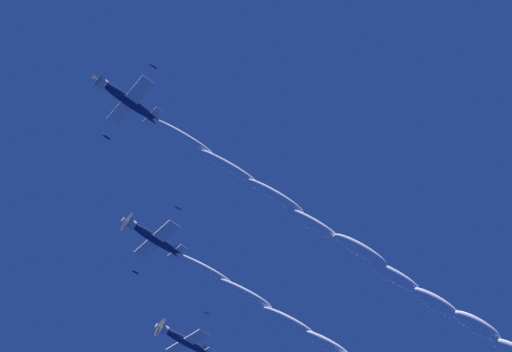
% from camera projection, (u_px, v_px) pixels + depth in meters
% --- Properties ---
extents(airplane_lead, '(8.63, 8.37, 4.13)m').
position_uv_depth(airplane_lead, '(126.00, 99.00, 90.29)').
color(airplane_lead, navy).
extents(airplane_left_wingman, '(8.72, 8.35, 3.92)m').
position_uv_depth(airplane_left_wingman, '(153.00, 237.00, 98.51)').
color(airplane_left_wingman, navy).
extents(airplane_right_wingman, '(8.57, 8.33, 4.20)m').
position_uv_depth(airplane_right_wingman, '(184.00, 340.00, 107.72)').
color(airplane_right_wingman, navy).
extents(smoke_trail_lead, '(4.17, 57.27, 4.73)m').
position_uv_depth(smoke_trail_lead, '(408.00, 284.00, 100.09)').
color(smoke_trail_lead, white).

